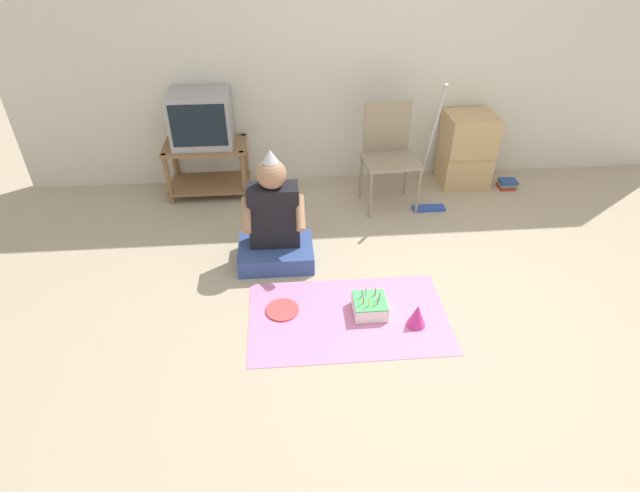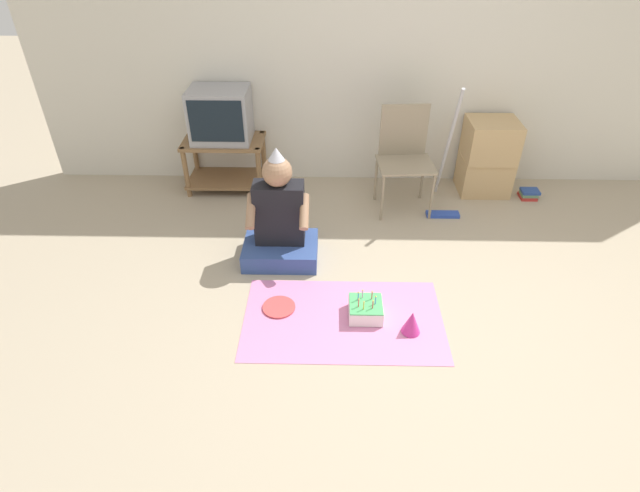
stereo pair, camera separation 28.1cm
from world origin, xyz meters
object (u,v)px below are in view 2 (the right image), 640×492
at_px(cardboard_box_stack, 487,157).
at_px(paper_plate, 279,307).
at_px(person_seated, 280,224).
at_px(birthday_cake, 366,309).
at_px(book_pile, 529,194).
at_px(dust_mop, 445,178).
at_px(folding_chair, 404,152).
at_px(party_hat_blue, 412,322).
at_px(tv, 220,115).

relative_size(cardboard_box_stack, paper_plate, 3.06).
distance_m(person_seated, paper_plate, 0.65).
xyz_separation_m(person_seated, birthday_cake, (0.61, -0.65, -0.24)).
relative_size(book_pile, person_seated, 0.18).
height_order(cardboard_box_stack, dust_mop, dust_mop).
bearing_deg(book_pile, person_seated, -156.41).
xyz_separation_m(folding_chair, party_hat_blue, (-0.10, -1.61, -0.42)).
bearing_deg(person_seated, book_pile, 23.59).
xyz_separation_m(birthday_cake, party_hat_blue, (0.28, -0.14, 0.03)).
xyz_separation_m(book_pile, birthday_cake, (-1.57, -1.60, 0.02)).
bearing_deg(party_hat_blue, book_pile, 53.40).
distance_m(folding_chair, cardboard_box_stack, 0.85).
height_order(cardboard_box_stack, party_hat_blue, cardboard_box_stack).
relative_size(cardboard_box_stack, birthday_cake, 3.10).
relative_size(cardboard_box_stack, person_seated, 0.76).
relative_size(cardboard_box_stack, dust_mop, 0.61).
relative_size(tv, person_seated, 0.58).
distance_m(cardboard_box_stack, dust_mop, 0.57).
relative_size(dust_mop, book_pile, 6.84).
distance_m(dust_mop, birthday_cake, 1.58).
relative_size(book_pile, paper_plate, 0.74).
height_order(person_seated, paper_plate, person_seated).
xyz_separation_m(folding_chair, dust_mop, (0.35, -0.10, -0.19)).
xyz_separation_m(tv, person_seated, (0.59, -1.11, -0.41)).
relative_size(birthday_cake, party_hat_blue, 1.37).
bearing_deg(birthday_cake, party_hat_blue, -26.61).
bearing_deg(birthday_cake, tv, 124.35).
xyz_separation_m(cardboard_box_stack, person_seated, (-1.78, -1.09, -0.04)).
height_order(tv, book_pile, tv).
xyz_separation_m(folding_chair, paper_plate, (-0.96, -1.41, -0.49)).
relative_size(tv, dust_mop, 0.46).
bearing_deg(tv, party_hat_blue, -52.04).
height_order(folding_chair, party_hat_blue, folding_chair).
bearing_deg(party_hat_blue, person_seated, 138.31).
xyz_separation_m(party_hat_blue, paper_plate, (-0.85, 0.20, -0.07)).
height_order(dust_mop, party_hat_blue, dust_mop).
xyz_separation_m(tv, dust_mop, (1.93, -0.38, -0.39)).
bearing_deg(book_pile, tv, 176.77).
bearing_deg(folding_chair, birthday_cake, -104.54).
distance_m(party_hat_blue, paper_plate, 0.88).
xyz_separation_m(tv, paper_plate, (0.63, -1.69, -0.69)).
bearing_deg(cardboard_box_stack, party_hat_blue, -115.48).
bearing_deg(folding_chair, tv, 169.72).
bearing_deg(book_pile, party_hat_blue, -126.60).
distance_m(cardboard_box_stack, birthday_cake, 2.12).
relative_size(party_hat_blue, paper_plate, 0.72).
height_order(dust_mop, birthday_cake, dust_mop).
height_order(cardboard_box_stack, book_pile, cardboard_box_stack).
bearing_deg(dust_mop, person_seated, -151.66).
height_order(folding_chair, cardboard_box_stack, folding_chair).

